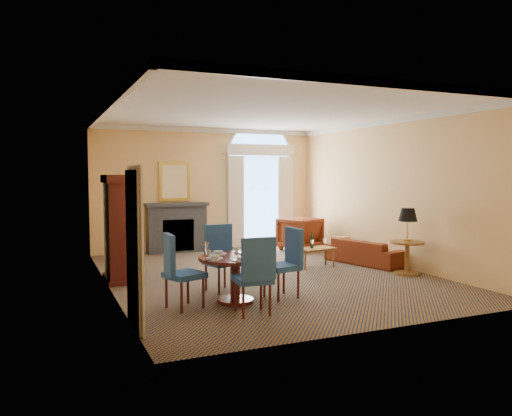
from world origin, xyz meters
name	(u,v)px	position (x,y,z in m)	size (l,w,h in m)	color
ground	(266,275)	(0.00, 0.00, 0.00)	(7.50, 7.50, 0.00)	#131C3E
room_envelope	(252,149)	(-0.03, 0.67, 2.51)	(6.04, 7.52, 3.45)	#F8C476
armoire	(120,230)	(-2.72, 0.60, 0.96)	(0.57, 1.01, 1.99)	#3F120E
dining_table	(235,268)	(-1.31, -1.72, 0.55)	(1.15, 1.15, 0.92)	#3F120E
dining_chair_north	(220,253)	(-1.25, -0.84, 0.64)	(0.62, 0.62, 1.13)	navy
dining_chair_south	(256,271)	(-1.31, -2.53, 0.64)	(0.54, 0.54, 1.13)	navy
dining_chair_east	(287,258)	(-0.41, -1.74, 0.64)	(0.58, 0.58, 1.13)	navy
dining_chair_west	(177,266)	(-2.24, -1.75, 0.64)	(0.64, 0.64, 1.13)	navy
sofa	(366,252)	(2.55, 0.24, 0.27)	(1.85, 0.72, 0.54)	maroon
armchair	(300,234)	(2.14, 2.57, 0.43)	(0.92, 0.94, 0.86)	maroon
coffee_table	(316,249)	(1.31, 0.31, 0.40)	(0.90, 0.61, 0.77)	brown
side_table	(407,234)	(2.60, -1.07, 0.82)	(0.67, 0.67, 1.30)	brown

